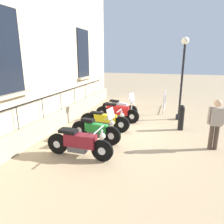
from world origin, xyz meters
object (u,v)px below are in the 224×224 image
(motorcycle_silver, at_px, (119,108))
(motorcycle_red, at_px, (117,112))
(motorcycle_maroon, at_px, (79,143))
(pedestrian_standing, at_px, (216,122))
(lamppost, at_px, (182,74))
(bollard, at_px, (181,117))
(motorcycle_yellow, at_px, (105,121))
(motorcycle_green, at_px, (96,130))
(crowd_barrier, at_px, (165,100))

(motorcycle_silver, bearing_deg, motorcycle_red, -80.92)
(motorcycle_maroon, bearing_deg, pedestrian_standing, 23.50)
(motorcycle_maroon, bearing_deg, lamppost, 58.65)
(bollard, bearing_deg, motorcycle_yellow, -163.74)
(motorcycle_green, xyz_separation_m, motorcycle_yellow, (-0.08, 1.24, -0.03))
(motorcycle_silver, distance_m, pedestrian_standing, 5.13)
(motorcycle_maroon, relative_size, motorcycle_red, 1.00)
(motorcycle_silver, bearing_deg, bollard, -26.43)
(pedestrian_standing, bearing_deg, motorcycle_yellow, 169.20)
(motorcycle_silver, height_order, lamppost, lamppost)
(motorcycle_green, height_order, motorcycle_red, motorcycle_red)
(motorcycle_yellow, relative_size, bollard, 2.02)
(motorcycle_green, xyz_separation_m, motorcycle_silver, (-0.04, 3.64, -0.04))
(motorcycle_maroon, height_order, pedestrian_standing, pedestrian_standing)
(motorcycle_maroon, height_order, motorcycle_silver, motorcycle_silver)
(motorcycle_red, relative_size, bollard, 2.02)
(motorcycle_maroon, distance_m, bollard, 4.57)
(motorcycle_yellow, xyz_separation_m, pedestrian_standing, (4.03, -0.77, 0.55))
(motorcycle_maroon, xyz_separation_m, bollard, (3.05, 3.41, 0.08))
(motorcycle_maroon, xyz_separation_m, motorcycle_red, (0.19, 3.82, 0.01))
(motorcycle_silver, bearing_deg, crowd_barrier, 37.70)
(motorcycle_red, relative_size, lamppost, 0.57)
(motorcycle_maroon, relative_size, pedestrian_standing, 1.29)
(motorcycle_green, relative_size, pedestrian_standing, 1.18)
(motorcycle_yellow, distance_m, lamppost, 4.27)
(motorcycle_maroon, distance_m, motorcycle_red, 3.82)
(motorcycle_yellow, distance_m, motorcycle_red, 1.32)
(lamppost, bearing_deg, motorcycle_silver, -179.52)
(motorcycle_yellow, relative_size, lamppost, 0.56)
(motorcycle_silver, xyz_separation_m, bollard, (3.03, -1.51, 0.15))
(lamppost, height_order, pedestrian_standing, lamppost)
(motorcycle_red, distance_m, pedestrian_standing, 4.37)
(motorcycle_red, distance_m, motorcycle_silver, 1.12)
(motorcycle_maroon, height_order, motorcycle_green, motorcycle_green)
(motorcycle_maroon, bearing_deg, motorcycle_red, 87.11)
(motorcycle_yellow, xyz_separation_m, crowd_barrier, (2.27, 4.13, 0.16))
(motorcycle_green, height_order, pedestrian_standing, pedestrian_standing)
(motorcycle_maroon, distance_m, pedestrian_standing, 4.40)
(motorcycle_green, relative_size, motorcycle_silver, 0.98)
(motorcycle_green, relative_size, bollard, 1.84)
(motorcycle_maroon, bearing_deg, crowd_barrier, 71.26)
(crowd_barrier, bearing_deg, pedestrian_standing, -70.25)
(motorcycle_green, height_order, crowd_barrier, motorcycle_green)
(motorcycle_yellow, bearing_deg, motorcycle_maroon, -89.54)
(motorcycle_maroon, bearing_deg, motorcycle_silver, 89.80)
(bollard, relative_size, pedestrian_standing, 0.64)
(motorcycle_yellow, height_order, motorcycle_silver, motorcycle_silver)
(motorcycle_yellow, bearing_deg, crowd_barrier, 61.17)
(motorcycle_red, xyz_separation_m, crowd_barrier, (2.06, 2.83, 0.09))
(motorcycle_yellow, xyz_separation_m, bollard, (3.07, 0.89, 0.14))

